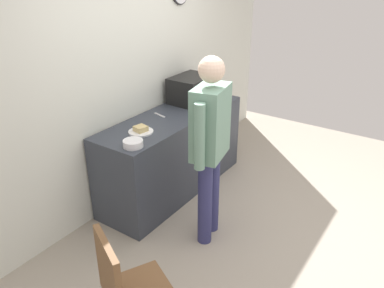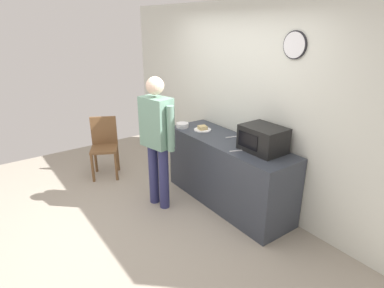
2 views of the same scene
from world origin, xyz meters
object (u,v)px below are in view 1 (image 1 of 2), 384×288
(microwave, at_px, (192,89))
(sandwich_plate, at_px, (141,130))
(person_standing, at_px, (210,139))
(spoon_utensil, at_px, (160,115))
(salad_bowl, at_px, (133,144))
(fork_utensil, at_px, (202,110))

(microwave, distance_m, sandwich_plate, 1.04)
(person_standing, bearing_deg, sandwich_plate, 93.19)
(microwave, bearing_deg, spoon_utensil, 177.24)
(microwave, height_order, salad_bowl, microwave)
(salad_bowl, height_order, person_standing, person_standing)
(salad_bowl, xyz_separation_m, fork_utensil, (1.13, 0.01, -0.03))
(person_standing, bearing_deg, microwave, 41.43)
(sandwich_plate, height_order, spoon_utensil, sandwich_plate)
(sandwich_plate, xyz_separation_m, spoon_utensil, (0.46, 0.13, -0.02))
(microwave, height_order, person_standing, person_standing)
(microwave, distance_m, person_standing, 1.31)
(spoon_utensil, bearing_deg, person_standing, -114.92)
(microwave, relative_size, fork_utensil, 2.94)
(salad_bowl, distance_m, person_standing, 0.69)
(fork_utensil, bearing_deg, salad_bowl, -179.74)
(spoon_utensil, height_order, person_standing, person_standing)
(sandwich_plate, distance_m, person_standing, 0.76)
(sandwich_plate, relative_size, person_standing, 0.14)
(microwave, distance_m, fork_utensil, 0.34)
(sandwich_plate, xyz_separation_m, salad_bowl, (-0.28, -0.15, 0.01))
(salad_bowl, bearing_deg, spoon_utensil, 21.44)
(fork_utensil, height_order, person_standing, person_standing)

